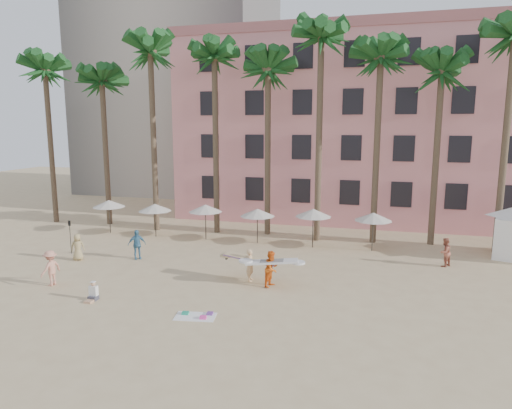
{
  "coord_description": "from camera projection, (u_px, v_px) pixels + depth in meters",
  "views": [
    {
      "loc": [
        7.27,
        -18.26,
        8.39
      ],
      "look_at": [
        0.66,
        6.0,
        4.0
      ],
      "focal_mm": 32.0,
      "sensor_mm": 36.0,
      "label": 1
    }
  ],
  "objects": [
    {
      "name": "ground",
      "position": [
        207.0,
        312.0,
        20.68
      ],
      "size": [
        120.0,
        120.0,
        0.0
      ],
      "primitive_type": "plane",
      "color": "#D1B789",
      "rests_on": "ground"
    },
    {
      "name": "palm_row",
      "position": [
        287.0,
        60.0,
        32.57
      ],
      "size": [
        44.4,
        5.4,
        16.3
      ],
      "color": "brown",
      "rests_on": "ground"
    },
    {
      "name": "umbrella_row",
      "position": [
        231.0,
        210.0,
        32.93
      ],
      "size": [
        22.5,
        2.7,
        2.73
      ],
      "color": "#332B23",
      "rests_on": "ground"
    },
    {
      "name": "pink_hotel",
      "position": [
        379.0,
        129.0,
        42.2
      ],
      "size": [
        35.0,
        14.0,
        16.0
      ],
      "primitive_type": "cube",
      "color": "pink",
      "rests_on": "ground"
    },
    {
      "name": "carrier_white",
      "position": [
        272.0,
        268.0,
        23.89
      ],
      "size": [
        2.82,
        1.19,
        1.91
      ],
      "color": "orange",
      "rests_on": "ground"
    },
    {
      "name": "beach_towel",
      "position": [
        197.0,
        316.0,
        20.24
      ],
      "size": [
        1.94,
        1.27,
        0.14
      ],
      "color": "white",
      "rests_on": "ground"
    },
    {
      "name": "carrier_yellow",
      "position": [
        250.0,
        263.0,
        24.77
      ],
      "size": [
        3.01,
        1.2,
        1.77
      ],
      "color": "#E3B380",
      "rests_on": "ground"
    },
    {
      "name": "seated_man",
      "position": [
        93.0,
        294.0,
        22.08
      ],
      "size": [
        0.41,
        0.71,
        0.92
      ],
      "color": "#3F3F4C",
      "rests_on": "ground"
    },
    {
      "name": "paddle",
      "position": [
        70.0,
        233.0,
        29.94
      ],
      "size": [
        0.18,
        0.04,
        2.23
      ],
      "color": "black",
      "rests_on": "ground"
    },
    {
      "name": "beachgoers",
      "position": [
        168.0,
        255.0,
        26.62
      ],
      "size": [
        23.08,
        10.18,
        1.9
      ],
      "color": "tan",
      "rests_on": "ground"
    }
  ]
}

